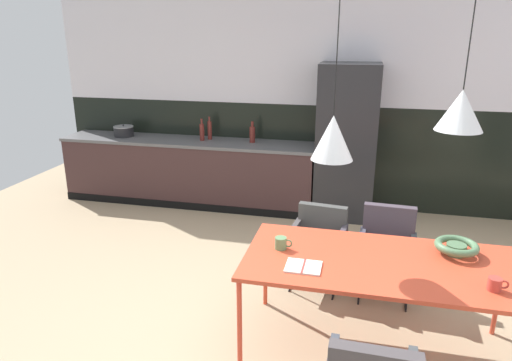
% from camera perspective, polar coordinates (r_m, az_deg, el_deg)
% --- Properties ---
extents(ground_plane, '(9.20, 9.20, 0.00)m').
position_cam_1_polar(ground_plane, '(3.82, 0.89, -18.77)').
color(ground_plane, tan).
extents(back_wall_splashback_dark, '(7.07, 0.12, 1.37)m').
position_cam_1_polar(back_wall_splashback_dark, '(6.32, 6.95, 3.14)').
color(back_wall_splashback_dark, black).
rests_on(back_wall_splashback_dark, ground).
extents(back_wall_panel_upper, '(7.07, 0.12, 1.37)m').
position_cam_1_polar(back_wall_panel_upper, '(6.12, 7.45, 15.60)').
color(back_wall_panel_upper, silver).
rests_on(back_wall_panel_upper, back_wall_splashback_dark).
extents(kitchen_counter, '(3.49, 0.63, 0.89)m').
position_cam_1_polar(kitchen_counter, '(6.44, -8.31, 1.13)').
color(kitchen_counter, '#3C2626').
rests_on(kitchen_counter, ground).
extents(refrigerator_column, '(0.72, 0.60, 1.93)m').
position_cam_1_polar(refrigerator_column, '(5.88, 11.09, 4.62)').
color(refrigerator_column, '#232326').
rests_on(refrigerator_column, ground).
extents(dining_table, '(1.92, 0.93, 0.75)m').
position_cam_1_polar(dining_table, '(3.43, 15.13, -10.16)').
color(dining_table, '#CF442A').
rests_on(dining_table, ground).
extents(armchair_corner_seat, '(0.51, 0.50, 0.80)m').
position_cam_1_polar(armchair_corner_seat, '(4.30, 15.90, -7.29)').
color(armchair_corner_seat, '#3E3D44').
rests_on(armchair_corner_seat, ground).
extents(armchair_head_of_table, '(0.54, 0.52, 0.74)m').
position_cam_1_polar(armchair_head_of_table, '(4.35, 7.79, -6.68)').
color(armchair_head_of_table, '#3E3D44').
rests_on(armchair_head_of_table, ground).
extents(fruit_bowl, '(0.31, 0.31, 0.09)m').
position_cam_1_polar(fruit_bowl, '(3.66, 23.50, -7.49)').
color(fruit_bowl, '#4C704C').
rests_on(fruit_bowl, dining_table).
extents(open_book, '(0.24, 0.20, 0.02)m').
position_cam_1_polar(open_book, '(3.23, 5.87, -10.53)').
color(open_book, white).
rests_on(open_book, dining_table).
extents(mug_glass_clear, '(0.13, 0.09, 0.09)m').
position_cam_1_polar(mug_glass_clear, '(3.45, 3.12, -7.72)').
color(mug_glass_clear, '#5B8456').
rests_on(mug_glass_clear, dining_table).
extents(mug_wide_latte, '(0.13, 0.08, 0.08)m').
position_cam_1_polar(mug_wide_latte, '(3.30, 27.42, -11.28)').
color(mug_wide_latte, '#B23D33').
rests_on(mug_wide_latte, dining_table).
extents(cooking_pot, '(0.27, 0.27, 0.17)m').
position_cam_1_polar(cooking_pot, '(6.73, -16.00, 5.87)').
color(cooking_pot, black).
rests_on(cooking_pot, kitchen_counter).
extents(bottle_spice_small, '(0.06, 0.06, 0.29)m').
position_cam_1_polar(bottle_spice_small, '(6.25, -6.68, 6.00)').
color(bottle_spice_small, maroon).
rests_on(bottle_spice_small, kitchen_counter).
extents(bottle_oil_tall, '(0.06, 0.06, 0.31)m').
position_cam_1_polar(bottle_oil_tall, '(6.31, -5.74, 6.24)').
color(bottle_oil_tall, maroon).
rests_on(bottle_oil_tall, kitchen_counter).
extents(bottle_vinegar_dark, '(0.07, 0.07, 0.28)m').
position_cam_1_polar(bottle_vinegar_dark, '(6.10, -0.46, 5.77)').
color(bottle_vinegar_dark, maroon).
rests_on(bottle_vinegar_dark, kitchen_counter).
extents(pendant_lamp_over_table_near, '(0.29, 0.29, 1.23)m').
position_cam_1_polar(pendant_lamp_over_table_near, '(3.15, 9.44, 5.25)').
color(pendant_lamp_over_table_near, black).
extents(pendant_lamp_over_table_far, '(0.29, 0.29, 0.99)m').
position_cam_1_polar(pendant_lamp_over_table_far, '(3.12, 23.93, 7.93)').
color(pendant_lamp_over_table_far, black).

